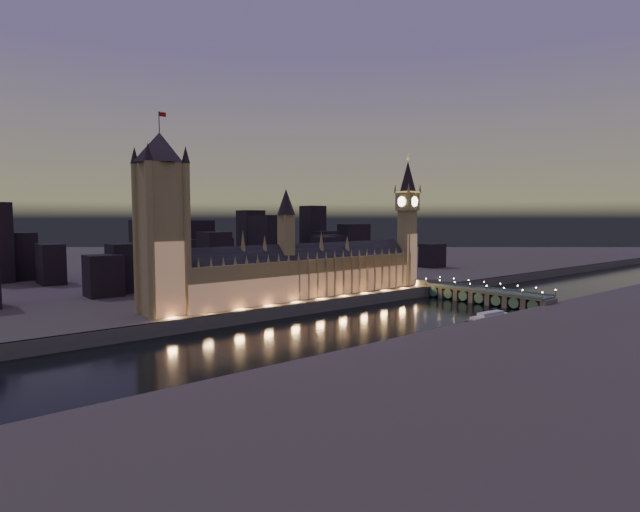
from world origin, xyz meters
TOP-DOWN VIEW (x-y plane):
  - ground_plane at (0.00, 0.00)m, footprint 2000.00×2000.00m
  - north_bank at (0.00, 520.00)m, footprint 2000.00×960.00m
  - embankment_wall at (0.00, 41.00)m, footprint 2000.00×2.50m
  - palace_of_westminster at (-0.97, 61.75)m, footprint 202.00×26.76m
  - victoria_tower at (-110.00, 61.92)m, footprint 31.68×31.68m
  - elizabeth_tower at (108.00, 61.93)m, footprint 18.00×18.00m
  - westminster_bridge at (116.64, -3.44)m, footprint 19.88×113.00m
  - river_boat at (66.19, -46.58)m, footprint 39.98×12.34m
  - city_backdrop at (34.89, 247.86)m, footprint 488.65×215.63m

SIDE VIEW (x-z plane):
  - ground_plane at x=0.00m, z-range 0.00..0.00m
  - river_boat at x=66.19m, z-range -0.69..3.81m
  - north_bank at x=0.00m, z-range 0.00..8.00m
  - embankment_wall at x=0.00m, z-range 0.00..8.00m
  - westminster_bridge at x=116.64m, z-range -1.97..13.93m
  - palace_of_westminster at x=-0.97m, z-range -12.63..65.37m
  - city_backdrop at x=34.89m, z-range -5.96..68.14m
  - victoria_tower at x=-110.00m, z-range 7.51..126.93m
  - elizabeth_tower at x=108.00m, z-range 14.59..127.63m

